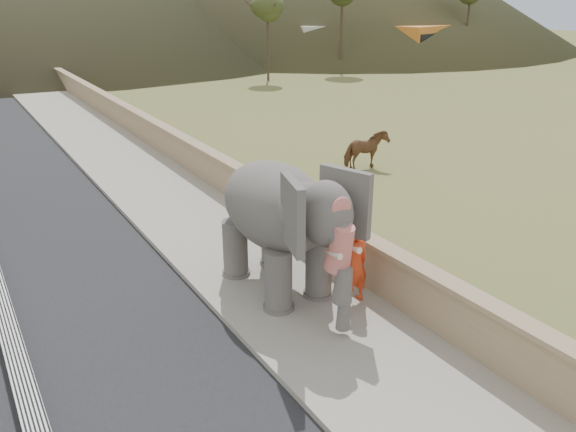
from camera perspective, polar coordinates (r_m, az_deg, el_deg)
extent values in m
plane|color=olive|center=(9.74, 8.83, -15.42)|extent=(160.00, 160.00, 0.00)
cube|color=#9E9687|center=(17.56, -12.60, 2.17)|extent=(3.00, 120.00, 0.15)
cube|color=tan|center=(17.98, -7.78, 4.56)|extent=(0.30, 120.00, 1.10)
imported|color=brown|center=(19.85, 7.91, 6.60)|extent=(1.62, 0.77, 1.35)
imported|color=#BAB9C1|center=(48.75, -3.61, 15.89)|extent=(4.56, 3.11, 1.44)
cube|color=silver|center=(51.13, 7.23, 16.98)|extent=(11.27, 5.22, 3.10)
cube|color=orange|center=(53.57, 15.26, 16.64)|extent=(11.28, 4.89, 3.10)
imported|color=red|center=(10.93, 6.79, -4.84)|extent=(0.60, 0.39, 1.64)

